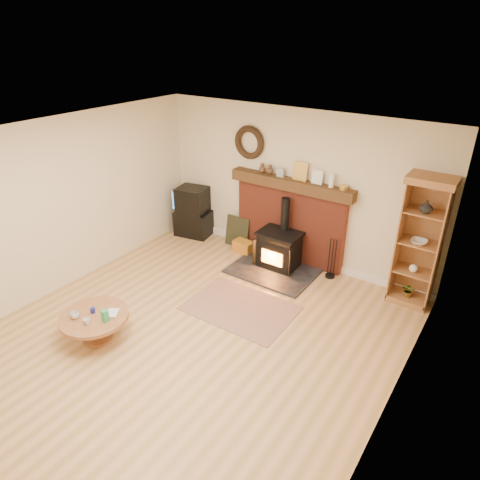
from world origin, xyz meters
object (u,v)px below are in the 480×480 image
Objects in this scene: wood_stove at (278,251)px; tv_unit at (193,213)px; curio_cabinet at (420,242)px; coffee_table at (94,320)px.

tv_unit is at bearing 174.33° from wood_stove.
tv_unit is 0.50× the size of curio_cabinet.
coffee_table is at bearing -109.23° from wood_stove.
wood_stove reaches higher than tv_unit.
curio_cabinet is at bearing 7.75° from wood_stove.
tv_unit is (-2.02, 0.20, 0.15)m from wood_stove.
curio_cabinet is at bearing 1.20° from tv_unit.
tv_unit is at bearing 107.38° from coffee_table.
curio_cabinet is at bearing 45.95° from coffee_table.
curio_cabinet reaches higher than tv_unit.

